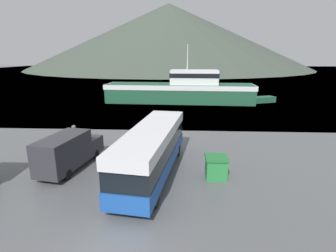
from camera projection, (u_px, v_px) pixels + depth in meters
name	position (u px, v px, depth m)	size (l,w,h in m)	color
water_surface	(177.00, 70.00, 144.50)	(240.00, 240.00, 0.00)	slate
hill_backdrop	(169.00, 37.00, 165.95)	(170.32, 170.32, 39.08)	#3D473D
tour_bus	(152.00, 149.00, 17.64)	(4.10, 11.33, 3.34)	#194799
delivery_van	(69.00, 151.00, 18.74)	(3.02, 6.48, 2.61)	#2D2D33
fishing_boat	(182.00, 89.00, 45.62)	(25.65, 6.88, 9.79)	#1E5138
storage_bin	(216.00, 167.00, 17.51)	(1.48, 1.48, 1.49)	#287F3D
small_boat	(256.00, 100.00, 45.49)	(6.97, 3.99, 1.00)	#1E5138
mooring_bollard	(74.00, 129.00, 27.48)	(0.45, 0.45, 0.93)	#4C4C51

